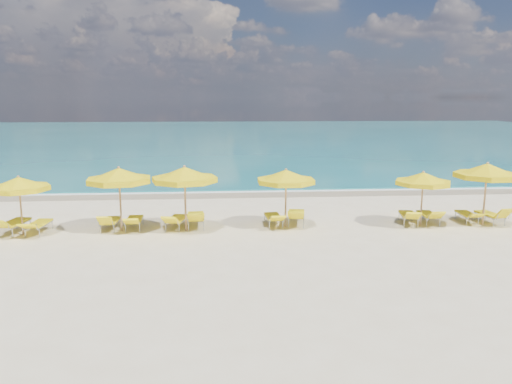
{
  "coord_description": "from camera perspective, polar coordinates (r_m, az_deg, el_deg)",
  "views": [
    {
      "loc": [
        -1.6,
        -19.4,
        5.18
      ],
      "look_at": [
        0.0,
        1.5,
        1.2
      ],
      "focal_mm": 35.0,
      "sensor_mm": 36.0,
      "label": 1
    }
  ],
  "objects": [
    {
      "name": "lounger_5_right",
      "position": [
        22.07,
        19.12,
        -2.85
      ],
      "size": [
        0.68,
        1.81,
        0.76
      ],
      "rotation": [
        0.0,
        0.0,
        -0.05
      ],
      "color": "#A5A8AD",
      "rests_on": "ground"
    },
    {
      "name": "lounger_2_right",
      "position": [
        20.54,
        -13.73,
        -3.54
      ],
      "size": [
        0.67,
        1.87,
        0.72
      ],
      "rotation": [
        0.0,
        0.0,
        0.04
      ],
      "color": "#A5A8AD",
      "rests_on": "ground"
    },
    {
      "name": "lounger_3_left",
      "position": [
        20.31,
        -9.08,
        -3.51
      ],
      "size": [
        0.96,
        1.93,
        0.77
      ],
      "rotation": [
        0.0,
        0.0,
        -0.2
      ],
      "color": "#A5A8AD",
      "rests_on": "ground"
    },
    {
      "name": "lounger_1_right",
      "position": [
        21.1,
        -23.61,
        -3.77
      ],
      "size": [
        0.75,
        1.91,
        0.68
      ],
      "rotation": [
        0.0,
        0.0,
        -0.08
      ],
      "color": "#A5A8AD",
      "rests_on": "ground"
    },
    {
      "name": "lounger_4_left",
      "position": [
        20.45,
        2.02,
        -3.29
      ],
      "size": [
        0.72,
        1.89,
        0.71
      ],
      "rotation": [
        0.0,
        0.0,
        0.07
      ],
      "color": "#A5A8AD",
      "rests_on": "ground"
    },
    {
      "name": "wet_sand_band",
      "position": [
        27.34,
        -0.95,
        -0.17
      ],
      "size": [
        120.0,
        2.6,
        0.01
      ],
      "primitive_type": "cube",
      "color": "tan",
      "rests_on": "ground"
    },
    {
      "name": "umbrella_6",
      "position": [
        22.27,
        24.89,
        2.16
      ],
      "size": [
        3.35,
        3.35,
        2.62
      ],
      "rotation": [
        0.0,
        0.0,
        -0.37
      ],
      "color": "tan",
      "rests_on": "ground"
    },
    {
      "name": "umbrella_3",
      "position": [
        19.48,
        -8.16,
        1.92
      ],
      "size": [
        2.93,
        2.93,
        2.61
      ],
      "rotation": [
        0.0,
        0.0,
        -0.15
      ],
      "color": "tan",
      "rests_on": "ground"
    },
    {
      "name": "lounger_4_right",
      "position": [
        20.76,
        4.63,
        -3.03
      ],
      "size": [
        1.01,
        2.13,
        0.85
      ],
      "rotation": [
        0.0,
        0.0,
        -0.17
      ],
      "color": "#A5A8AD",
      "rests_on": "ground"
    },
    {
      "name": "umbrella_5",
      "position": [
        21.21,
        18.56,
        1.41
      ],
      "size": [
        2.37,
        2.37,
        2.28
      ],
      "rotation": [
        0.0,
        0.0,
        -0.05
      ],
      "color": "tan",
      "rests_on": "ground"
    },
    {
      "name": "lounger_5_left",
      "position": [
        21.7,
        17.03,
        -2.93
      ],
      "size": [
        0.94,
        1.93,
        0.77
      ],
      "rotation": [
        0.0,
        0.0,
        -0.19
      ],
      "color": "#A5A8AD",
      "rests_on": "ground"
    },
    {
      "name": "lounger_6_left",
      "position": [
        22.88,
        22.98,
        -2.69
      ],
      "size": [
        0.62,
        1.74,
        0.61
      ],
      "rotation": [
        0.0,
        0.0,
        -0.04
      ],
      "color": "#A5A8AD",
      "rests_on": "ground"
    },
    {
      "name": "whitecap_near",
      "position": [
        37.03,
        -11.17,
        2.51
      ],
      "size": [
        14.0,
        0.36,
        0.05
      ],
      "primitive_type": "cube",
      "color": "white",
      "rests_on": "ground"
    },
    {
      "name": "ground_plane",
      "position": [
        20.14,
        0.33,
        -4.15
      ],
      "size": [
        120.0,
        120.0,
        0.0
      ],
      "primitive_type": "plane",
      "color": "beige"
    },
    {
      "name": "lounger_2_left",
      "position": [
        20.69,
        -16.27,
        -3.58
      ],
      "size": [
        0.64,
        1.72,
        0.79
      ],
      "rotation": [
        0.0,
        0.0,
        -0.04
      ],
      "color": "#A5A8AD",
      "rests_on": "ground"
    },
    {
      "name": "lounger_1_left",
      "position": [
        21.49,
        -25.96,
        -3.64
      ],
      "size": [
        0.96,
        2.07,
        0.83
      ],
      "rotation": [
        0.0,
        0.0,
        -0.16
      ],
      "color": "#A5A8AD",
      "rests_on": "ground"
    },
    {
      "name": "lounger_6_right",
      "position": [
        23.08,
        25.22,
        -2.7
      ],
      "size": [
        0.83,
        1.78,
        0.85
      ],
      "rotation": [
        0.0,
        0.0,
        0.15
      ],
      "color": "#A5A8AD",
      "rests_on": "ground"
    },
    {
      "name": "umbrella_1",
      "position": [
        20.74,
        -25.48,
        0.79
      ],
      "size": [
        2.49,
        2.49,
        2.31
      ],
      "rotation": [
        0.0,
        0.0,
        0.1
      ],
      "color": "tan",
      "rests_on": "ground"
    },
    {
      "name": "foam_line",
      "position": [
        28.13,
        -1.04,
        0.14
      ],
      "size": [
        120.0,
        1.2,
        0.03
      ],
      "primitive_type": "cube",
      "color": "white",
      "rests_on": "ground"
    },
    {
      "name": "lounger_3_right",
      "position": [
        20.42,
        -6.88,
        -3.31
      ],
      "size": [
        0.77,
        2.07,
        0.87
      ],
      "rotation": [
        0.0,
        0.0,
        0.05
      ],
      "color": "#A5A8AD",
      "rests_on": "ground"
    },
    {
      "name": "whitecap_far",
      "position": [
        44.75,
        8.05,
        4.0
      ],
      "size": [
        18.0,
        0.3,
        0.05
      ],
      "primitive_type": "cube",
      "color": "white",
      "rests_on": "ground"
    },
    {
      "name": "ocean",
      "position": [
        67.62,
        -3.04,
        6.35
      ],
      "size": [
        120.0,
        80.0,
        0.3
      ],
      "primitive_type": "cube",
      "color": "#13696E",
      "rests_on": "ground"
    },
    {
      "name": "umbrella_2",
      "position": [
        19.98,
        -15.39,
        1.77
      ],
      "size": [
        3.1,
        3.1,
        2.57
      ],
      "rotation": [
        0.0,
        0.0,
        -0.26
      ],
      "color": "tan",
      "rests_on": "ground"
    },
    {
      "name": "umbrella_4",
      "position": [
        19.92,
        3.44,
        1.71
      ],
      "size": [
        3.1,
        3.1,
        2.41
      ],
      "rotation": [
        0.0,
        0.0,
        0.39
      ],
      "color": "tan",
      "rests_on": "ground"
    }
  ]
}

